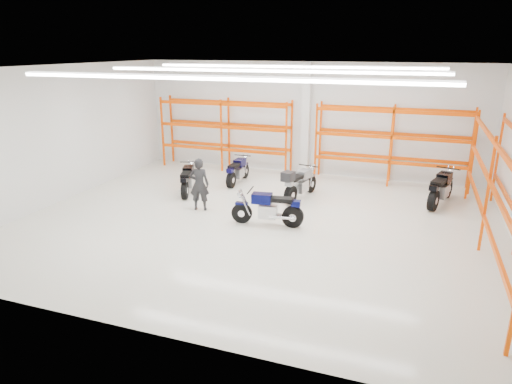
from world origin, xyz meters
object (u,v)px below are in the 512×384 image
(motorcycle_main, at_px, (270,209))
(structural_column, at_px, (306,120))
(motorcycle_back_b, at_px, (237,172))
(motorcycle_back_d, at_px, (440,189))
(motorcycle_back_c, at_px, (299,184))
(motorcycle_back_a, at_px, (187,180))
(standing_man, at_px, (199,184))

(motorcycle_main, distance_m, structural_column, 6.25)
(motorcycle_main, distance_m, motorcycle_back_b, 4.50)
(structural_column, bearing_deg, motorcycle_main, -85.74)
(motorcycle_main, distance_m, motorcycle_back_d, 5.98)
(motorcycle_back_c, relative_size, structural_column, 0.50)
(motorcycle_back_b, height_order, motorcycle_back_c, motorcycle_back_c)
(motorcycle_back_a, distance_m, structural_column, 5.50)
(motorcycle_main, xyz_separation_m, motorcycle_back_b, (-2.54, 3.72, -0.03))
(motorcycle_back_b, height_order, standing_man, standing_man)
(motorcycle_back_a, relative_size, motorcycle_back_d, 0.90)
(motorcycle_back_b, distance_m, standing_man, 3.21)
(motorcycle_back_c, bearing_deg, motorcycle_back_d, 12.79)
(motorcycle_back_a, bearing_deg, structural_column, 50.58)
(structural_column, bearing_deg, standing_man, -111.22)
(motorcycle_back_d, xyz_separation_m, structural_column, (-5.19, 2.33, 1.71))
(motorcycle_back_c, bearing_deg, structural_column, 100.35)
(motorcycle_back_d, bearing_deg, motorcycle_back_b, 179.43)
(motorcycle_back_a, distance_m, standing_man, 1.89)
(motorcycle_main, relative_size, motorcycle_back_c, 0.96)
(motorcycle_back_a, xyz_separation_m, structural_column, (3.31, 4.02, 1.77))
(motorcycle_back_b, relative_size, standing_man, 1.19)
(motorcycle_back_b, distance_m, motorcycle_back_c, 2.93)
(motorcycle_back_a, height_order, motorcycle_back_c, motorcycle_back_c)
(motorcycle_back_a, bearing_deg, motorcycle_main, -27.53)
(motorcycle_back_a, xyz_separation_m, standing_man, (1.19, -1.43, 0.37))
(motorcycle_main, distance_m, standing_man, 2.64)
(motorcycle_back_c, xyz_separation_m, motorcycle_back_d, (4.57, 1.04, -0.02))
(motorcycle_main, bearing_deg, standing_man, 168.29)
(motorcycle_back_a, relative_size, structural_column, 0.45)
(motorcycle_back_c, bearing_deg, standing_man, -142.77)
(motorcycle_back_d, distance_m, structural_column, 5.94)
(structural_column, bearing_deg, motorcycle_back_b, -132.77)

